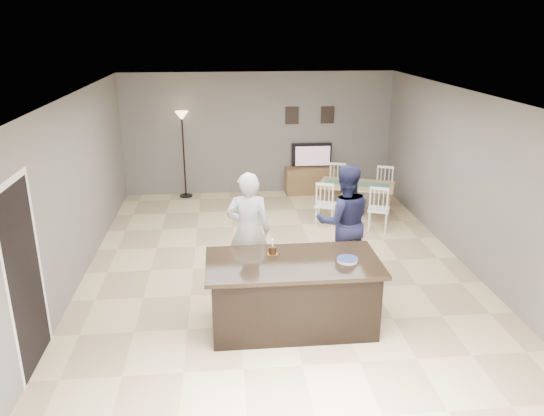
{
  "coord_description": "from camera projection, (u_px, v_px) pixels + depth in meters",
  "views": [
    {
      "loc": [
        -0.84,
        -7.69,
        3.64
      ],
      "look_at": [
        -0.11,
        -0.3,
        1.08
      ],
      "focal_mm": 35.0,
      "sensor_mm": 36.0,
      "label": 1
    }
  ],
  "objects": [
    {
      "name": "birthday_cake",
      "position": [
        273.0,
        250.0,
        6.7
      ],
      "size": [
        0.13,
        0.13,
        0.21
      ],
      "color": "gold",
      "rests_on": "kitchen_island"
    },
    {
      "name": "room_shell",
      "position": [
        278.0,
        164.0,
        7.95
      ],
      "size": [
        8.0,
        8.0,
        8.0
      ],
      "color": "slate",
      "rests_on": "floor"
    },
    {
      "name": "tv_console",
      "position": [
        312.0,
        180.0,
        12.06
      ],
      "size": [
        1.2,
        0.4,
        0.6
      ],
      "primitive_type": "cube",
      "color": "brown",
      "rests_on": "floor"
    },
    {
      "name": "floor",
      "position": [
        277.0,
        265.0,
        8.5
      ],
      "size": [
        8.0,
        8.0,
        0.0
      ],
      "primitive_type": "plane",
      "color": "beige",
      "rests_on": "ground"
    },
    {
      "name": "dining_table",
      "position": [
        356.0,
        190.0,
        10.48
      ],
      "size": [
        1.86,
        2.01,
        0.88
      ],
      "rotation": [
        0.0,
        0.0,
        -0.37
      ],
      "color": "#A07D57",
      "rests_on": "floor"
    },
    {
      "name": "television",
      "position": [
        312.0,
        155.0,
        11.94
      ],
      "size": [
        0.91,
        0.12,
        0.53
      ],
      "primitive_type": "imported",
      "rotation": [
        0.0,
        0.0,
        3.14
      ],
      "color": "black",
      "rests_on": "tv_console"
    },
    {
      "name": "man",
      "position": [
        344.0,
        222.0,
        7.88
      ],
      "size": [
        0.86,
        0.68,
        1.75
      ],
      "primitive_type": "imported",
      "rotation": [
        0.0,
        0.0,
        3.12
      ],
      "color": "#1C1D3E",
      "rests_on": "floor"
    },
    {
      "name": "plate_stack",
      "position": [
        347.0,
        260.0,
        6.49
      ],
      "size": [
        0.26,
        0.26,
        0.04
      ],
      "color": "white",
      "rests_on": "kitchen_island"
    },
    {
      "name": "kitchen_island",
      "position": [
        293.0,
        293.0,
        6.66
      ],
      "size": [
        2.15,
        1.1,
        0.9
      ],
      "color": "black",
      "rests_on": "floor"
    },
    {
      "name": "floor_lamp",
      "position": [
        183.0,
        131.0,
        11.43
      ],
      "size": [
        0.29,
        0.29,
        1.9
      ],
      "color": "black",
      "rests_on": "floor"
    },
    {
      "name": "picture_frames",
      "position": [
        310.0,
        115.0,
        11.77
      ],
      "size": [
        1.1,
        0.02,
        0.38
      ],
      "color": "black",
      "rests_on": "room_shell"
    },
    {
      "name": "tv_screen_glow",
      "position": [
        313.0,
        156.0,
        11.86
      ],
      "size": [
        0.78,
        0.0,
        0.78
      ],
      "primitive_type": "plane",
      "rotation": [
        1.57,
        0.0,
        3.14
      ],
      "color": "orange",
      "rests_on": "tv_console"
    },
    {
      "name": "doorway",
      "position": [
        22.0,
        261.0,
        5.65
      ],
      "size": [
        0.0,
        2.1,
        2.65
      ],
      "color": "black",
      "rests_on": "floor"
    },
    {
      "name": "woman",
      "position": [
        248.0,
        231.0,
        7.55
      ],
      "size": [
        0.66,
        0.47,
        1.73
      ],
      "primitive_type": "imported",
      "rotation": [
        0.0,
        0.0,
        3.06
      ],
      "color": "silver",
      "rests_on": "floor"
    }
  ]
}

